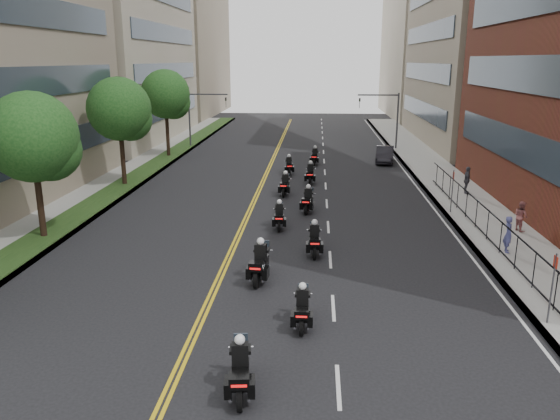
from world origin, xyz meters
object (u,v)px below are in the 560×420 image
at_px(motorcycle_9, 315,157).
at_px(parked_sedan, 385,155).
at_px(motorcycle_5, 308,201).
at_px(motorcycle_6, 285,185).
at_px(motorcycle_2, 260,264).
at_px(pedestrian_c, 467,180).
at_px(motorcycle_1, 302,310).
at_px(motorcycle_7, 310,175).
at_px(motorcycle_3, 314,241).
at_px(pedestrian_a, 508,234).
at_px(motorcycle_4, 279,217).
at_px(motorcycle_0, 240,372).
at_px(pedestrian_b, 521,216).
at_px(motorcycle_8, 289,166).

bearing_deg(motorcycle_9, parked_sedan, 17.38).
height_order(motorcycle_5, motorcycle_6, motorcycle_5).
distance_m(motorcycle_2, pedestrian_c, 19.62).
relative_size(motorcycle_1, motorcycle_9, 0.93).
distance_m(motorcycle_7, parked_sedan, 10.98).
height_order(motorcycle_3, pedestrian_a, pedestrian_a).
bearing_deg(motorcycle_4, motorcycle_0, -93.06).
relative_size(pedestrian_a, pedestrian_b, 1.09).
bearing_deg(pedestrian_c, motorcycle_0, 160.45).
xyz_separation_m(motorcycle_8, pedestrian_a, (11.04, -17.90, 0.38)).
height_order(motorcycle_4, pedestrian_a, pedestrian_a).
xyz_separation_m(motorcycle_2, motorcycle_5, (1.77, 10.63, -0.06)).
bearing_deg(motorcycle_0, pedestrian_c, 56.64).
distance_m(motorcycle_3, motorcycle_9, 22.51).
distance_m(motorcycle_6, motorcycle_8, 6.95).
distance_m(motorcycle_3, parked_sedan, 24.73).
height_order(motorcycle_1, motorcycle_8, motorcycle_8).
bearing_deg(motorcycle_6, motorcycle_5, -64.91).
relative_size(motorcycle_0, motorcycle_7, 1.00).
relative_size(pedestrian_b, pedestrian_c, 0.87).
bearing_deg(motorcycle_1, motorcycle_3, 87.40).
bearing_deg(motorcycle_8, parked_sedan, 27.79).
xyz_separation_m(motorcycle_3, motorcycle_9, (-0.09, 22.51, -0.00)).
height_order(motorcycle_3, pedestrian_c, pedestrian_c).
bearing_deg(pedestrian_a, motorcycle_4, 81.20).
distance_m(motorcycle_5, motorcycle_9, 15.18).
xyz_separation_m(motorcycle_0, pedestrian_a, (10.85, 11.68, 0.33)).
height_order(motorcycle_0, pedestrian_a, pedestrian_a).
height_order(motorcycle_1, motorcycle_7, motorcycle_7).
distance_m(motorcycle_2, motorcycle_7, 18.46).
relative_size(parked_sedan, pedestrian_c, 2.37).
bearing_deg(pedestrian_b, motorcycle_7, 27.67).
relative_size(motorcycle_2, motorcycle_5, 1.09).
bearing_deg(pedestrian_b, pedestrian_a, 135.47).
xyz_separation_m(motorcycle_1, motorcycle_3, (0.37, 7.16, 0.05)).
relative_size(motorcycle_8, pedestrian_b, 1.37).
distance_m(motorcycle_3, pedestrian_c, 15.68).
height_order(motorcycle_3, parked_sedan, motorcycle_3).
bearing_deg(parked_sedan, pedestrian_a, -75.28).
bearing_deg(motorcycle_7, motorcycle_9, 89.68).
relative_size(motorcycle_2, motorcycle_4, 1.15).
distance_m(motorcycle_5, parked_sedan, 17.86).
height_order(motorcycle_0, motorcycle_3, motorcycle_0).
bearing_deg(motorcycle_3, motorcycle_5, 91.64).
bearing_deg(pedestrian_b, motorcycle_8, 24.35).
relative_size(motorcycle_2, motorcycle_6, 1.11).
relative_size(motorcycle_1, pedestrian_b, 1.34).
bearing_deg(parked_sedan, motorcycle_8, -138.00).
relative_size(motorcycle_4, parked_sedan, 0.50).
relative_size(motorcycle_2, pedestrian_b, 1.56).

